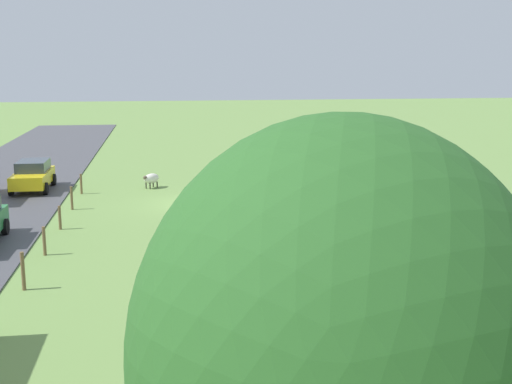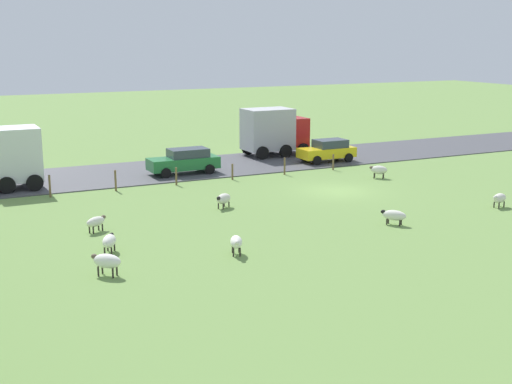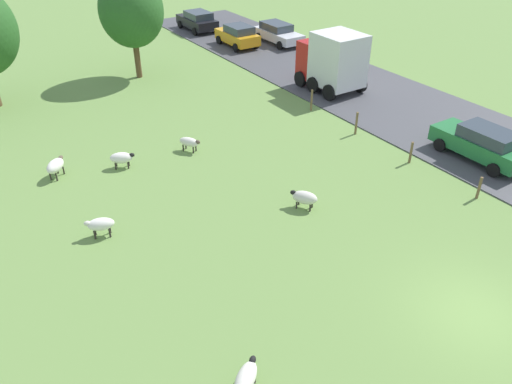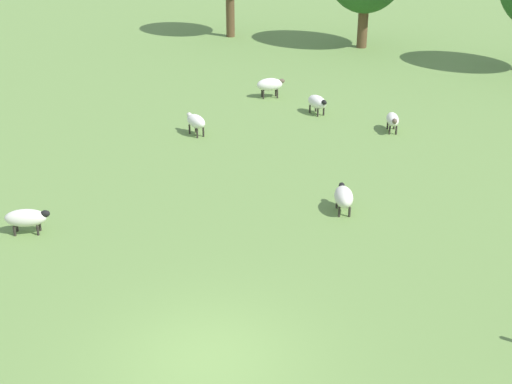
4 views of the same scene
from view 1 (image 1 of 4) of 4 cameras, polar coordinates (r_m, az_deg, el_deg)
ground_plane at (r=32.66m, az=-5.53°, el=-1.03°), size 160.00×160.00×0.00m
sheep_0 at (r=25.21m, az=-2.95°, el=-3.61°), size 1.03×1.16×0.77m
sheep_1 at (r=18.78m, az=3.92°, el=-9.05°), size 0.93×1.14×0.71m
sheep_2 at (r=19.51m, az=13.91°, el=-8.52°), size 1.17×0.93×0.77m
sheep_3 at (r=38.79m, az=4.54°, el=1.73°), size 0.73×1.08×0.75m
sheep_5 at (r=32.13m, az=7.91°, el=-0.44°), size 1.20×1.08×0.72m
sheep_6 at (r=24.50m, az=15.50°, el=-4.38°), size 1.14×0.80×0.79m
sheep_7 at (r=36.80m, az=-9.06°, el=1.15°), size 1.10×1.12×0.81m
tree_0 at (r=6.52m, az=7.26°, el=-13.79°), size 4.06×4.06×6.62m
fence_post_0 at (r=35.99m, az=-14.90°, el=0.68°), size 0.12×0.12×1.07m
fence_post_1 at (r=32.37m, az=-15.67°, el=-0.51°), size 0.12×0.12×1.12m
fence_post_2 at (r=28.79m, az=-16.63°, el=-2.15°), size 0.12×0.12×1.02m
fence_post_3 at (r=25.24m, az=-17.87°, el=-4.06°), size 0.12×0.12×1.07m
fence_post_4 at (r=21.72m, az=-19.53°, el=-6.47°), size 0.12×0.12×1.23m
car_1 at (r=37.51m, az=-18.77°, el=1.41°), size 1.96×4.03×1.57m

